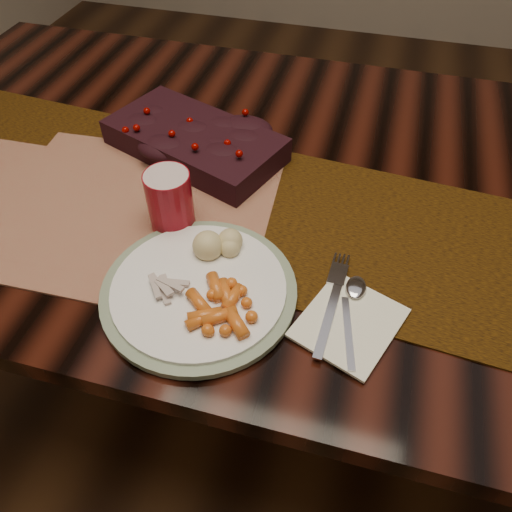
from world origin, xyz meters
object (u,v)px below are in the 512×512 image
(placemat_main, at_px, (137,203))
(dining_table, at_px, (273,294))
(mashed_potatoes, at_px, (216,238))
(red_cup, at_px, (170,200))
(baby_carrots, at_px, (227,307))
(centerpiece, at_px, (194,137))
(napkin, at_px, (349,323))
(turkey_shreds, at_px, (162,286))
(dinner_plate, at_px, (199,290))

(placemat_main, bearing_deg, dining_table, 30.00)
(mashed_potatoes, distance_m, red_cup, 0.11)
(baby_carrots, bearing_deg, placemat_main, 139.90)
(centerpiece, relative_size, napkin, 2.36)
(centerpiece, distance_m, baby_carrots, 0.42)
(turkey_shreds, bearing_deg, red_cup, 106.71)
(dinner_plate, bearing_deg, centerpiece, 110.82)
(placemat_main, xyz_separation_m, turkey_shreds, (0.13, -0.19, 0.02))
(dinner_plate, relative_size, mashed_potatoes, 3.42)
(centerpiece, bearing_deg, red_cup, -80.45)
(centerpiece, xyz_separation_m, dinner_plate, (0.13, -0.35, -0.03))
(mashed_potatoes, bearing_deg, dining_table, 79.24)
(dining_table, height_order, baby_carrots, baby_carrots)
(baby_carrots, relative_size, turkey_shreds, 1.58)
(dining_table, xyz_separation_m, red_cup, (-0.14, -0.19, 0.43))
(napkin, bearing_deg, mashed_potatoes, -178.42)
(dinner_plate, relative_size, turkey_shreds, 4.67)
(dining_table, xyz_separation_m, napkin, (0.18, -0.32, 0.38))
(centerpiece, xyz_separation_m, baby_carrots, (0.19, -0.38, -0.01))
(napkin, bearing_deg, placemat_main, 179.05)
(mashed_potatoes, height_order, red_cup, red_cup)
(placemat_main, height_order, mashed_potatoes, mashed_potatoes)
(napkin, bearing_deg, red_cup, 179.06)
(centerpiece, relative_size, dinner_plate, 1.16)
(mashed_potatoes, xyz_separation_m, napkin, (0.23, -0.08, -0.04))
(napkin, bearing_deg, baby_carrots, -147.82)
(dinner_plate, bearing_deg, mashed_potatoes, 89.05)
(centerpiece, height_order, mashed_potatoes, centerpiece)
(centerpiece, bearing_deg, mashed_potatoes, -63.07)
(placemat_main, relative_size, dinner_plate, 1.64)
(dining_table, relative_size, red_cup, 17.12)
(centerpiece, xyz_separation_m, red_cup, (0.04, -0.21, 0.02))
(dinner_plate, height_order, turkey_shreds, turkey_shreds)
(napkin, bearing_deg, centerpiece, 157.54)
(placemat_main, relative_size, napkin, 3.33)
(centerpiece, xyz_separation_m, turkey_shreds, (0.08, -0.36, -0.01))
(placemat_main, distance_m, napkin, 0.44)
(dinner_plate, bearing_deg, dining_table, 81.77)
(mashed_potatoes, bearing_deg, napkin, -19.39)
(dinner_plate, xyz_separation_m, napkin, (0.23, 0.00, -0.01))
(placemat_main, height_order, baby_carrots, baby_carrots)
(dinner_plate, height_order, baby_carrots, baby_carrots)
(centerpiece, bearing_deg, placemat_main, -106.00)
(dining_table, relative_size, mashed_potatoes, 20.59)
(dining_table, height_order, napkin, napkin)
(mashed_potatoes, bearing_deg, red_cup, 152.52)
(placemat_main, relative_size, turkey_shreds, 7.65)
(placemat_main, distance_m, turkey_shreds, 0.23)
(placemat_main, bearing_deg, dinner_plate, -46.60)
(baby_carrots, distance_m, mashed_potatoes, 0.13)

